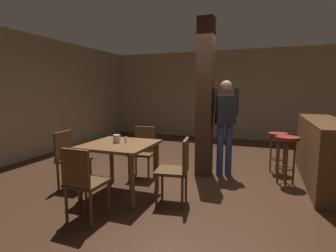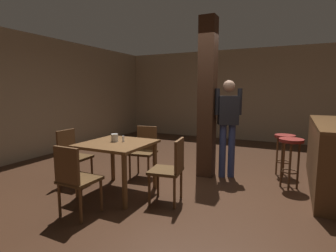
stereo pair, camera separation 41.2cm
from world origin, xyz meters
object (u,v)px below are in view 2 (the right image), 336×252
(bar_stool_near, at_px, (291,151))
(bar_counter, at_px, (324,154))
(chair_east, at_px, (171,167))
(standing_person, at_px, (228,122))
(chair_south, at_px, (75,177))
(bar_stool_mid, at_px, (284,145))
(dining_table, at_px, (117,151))
(chair_north, at_px, (145,149))
(chair_west, at_px, (72,154))
(salt_shaker, at_px, (123,139))
(napkin_cup, at_px, (115,138))

(bar_stool_near, bearing_deg, bar_counter, 28.52)
(chair_east, height_order, standing_person, standing_person)
(chair_south, xyz_separation_m, bar_stool_mid, (2.22, 2.84, 0.06))
(dining_table, bearing_deg, chair_north, 92.06)
(dining_table, distance_m, chair_west, 0.92)
(chair_east, distance_m, salt_shaker, 0.89)
(standing_person, relative_size, bar_stool_near, 2.16)
(chair_west, xyz_separation_m, bar_stool_mid, (3.14, 1.98, 0.06))
(chair_north, bearing_deg, dining_table, -87.94)
(napkin_cup, distance_m, bar_stool_mid, 3.02)
(standing_person, distance_m, bar_counter, 1.59)
(chair_east, height_order, napkin_cup, chair_east)
(chair_north, bearing_deg, salt_shaker, -83.45)
(chair_west, relative_size, salt_shaker, 9.93)
(standing_person, bearing_deg, bar_stool_near, -6.25)
(dining_table, bearing_deg, chair_west, -179.15)
(bar_stool_mid, bearing_deg, chair_east, -124.45)
(chair_west, relative_size, chair_south, 1.00)
(chair_east, relative_size, bar_stool_mid, 1.18)
(bar_counter, bearing_deg, napkin_cup, -151.64)
(chair_east, bearing_deg, salt_shaker, 175.11)
(napkin_cup, xyz_separation_m, bar_stool_near, (2.41, 1.30, -0.23))
(chair_east, height_order, salt_shaker, chair_east)
(chair_west, relative_size, napkin_cup, 7.59)
(bar_stool_near, bearing_deg, dining_table, -150.33)
(chair_east, xyz_separation_m, salt_shaker, (-0.83, 0.07, 0.32))
(chair_west, xyz_separation_m, salt_shaker, (0.97, 0.09, 0.32))
(chair_west, height_order, chair_east, same)
(chair_west, distance_m, bar_stool_near, 3.52)
(chair_south, height_order, napkin_cup, chair_south)
(dining_table, height_order, bar_counter, bar_counter)
(chair_north, height_order, standing_person, standing_person)
(chair_west, xyz_separation_m, chair_south, (0.92, -0.85, 0.00))
(bar_stool_mid, bearing_deg, standing_person, -150.33)
(chair_west, bearing_deg, chair_south, -42.77)
(chair_east, relative_size, standing_person, 0.52)
(chair_south, height_order, standing_person, standing_person)
(standing_person, height_order, bar_stool_near, standing_person)
(chair_west, bearing_deg, bar_stool_near, 22.51)
(chair_west, bearing_deg, standing_person, 33.26)
(chair_north, xyz_separation_m, bar_stool_mid, (2.26, 1.13, 0.06))
(bar_counter, xyz_separation_m, bar_stool_near, (-0.49, -0.26, 0.06))
(chair_south, xyz_separation_m, standing_person, (1.30, 2.31, 0.50))
(dining_table, height_order, chair_north, chair_north)
(bar_stool_near, bearing_deg, napkin_cup, -151.67)
(napkin_cup, bearing_deg, bar_stool_near, 28.33)
(standing_person, xyz_separation_m, bar_counter, (1.51, 0.15, -0.46))
(chair_west, bearing_deg, napkin_cup, 3.21)
(dining_table, bearing_deg, chair_east, 0.34)
(salt_shaker, bearing_deg, chair_north, 96.55)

